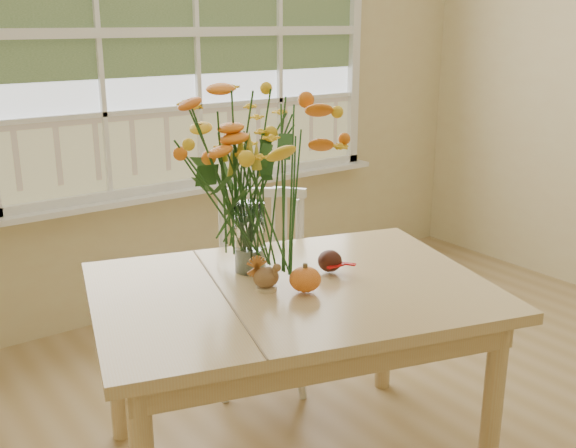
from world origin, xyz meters
TOP-DOWN VIEW (x-y plane):
  - wall_back at (0.00, 2.25)m, footprint 4.00×0.02m
  - window at (0.00, 2.21)m, footprint 2.42×0.12m
  - dining_table at (-0.53, 0.63)m, footprint 1.57×1.31m
  - windsor_chair at (-0.24, 1.25)m, footprint 0.55×0.54m
  - flower_vase at (-0.56, 0.84)m, footprint 0.53×0.53m
  - pumpkin at (-0.52, 0.55)m, footprint 0.11×0.11m
  - turkey_figurine at (-0.62, 0.65)m, footprint 0.11×0.09m
  - dark_gourd at (-0.33, 0.65)m, footprint 0.13×0.12m

SIDE VIEW (x-z plane):
  - windsor_chair at x=-0.24m, z-range 0.06..0.92m
  - dining_table at x=-0.53m, z-range 0.27..1.00m
  - dark_gourd at x=-0.33m, z-range 0.72..0.80m
  - pumpkin at x=-0.52m, z-range 0.72..0.81m
  - turkey_figurine at x=-0.62m, z-range 0.71..0.83m
  - flower_vase at x=-0.56m, z-range 0.79..1.42m
  - wall_back at x=0.00m, z-range 0.00..2.70m
  - window at x=0.00m, z-range 0.66..2.40m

